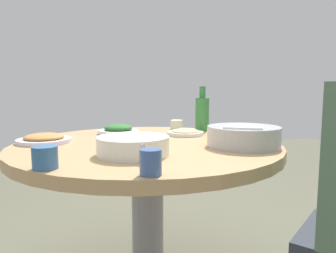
{
  "coord_description": "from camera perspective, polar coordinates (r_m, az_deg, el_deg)",
  "views": [
    {
      "loc": [
        -0.23,
        -1.38,
        0.98
      ],
      "look_at": [
        0.07,
        -0.11,
        0.83
      ],
      "focal_mm": 33.59,
      "sensor_mm": 36.0,
      "label": 1
    }
  ],
  "objects": [
    {
      "name": "tea_cup_side",
      "position": [
        1.87,
        1.58,
        0.32
      ],
      "size": [
        0.07,
        0.07,
        0.06
      ],
      "primitive_type": "cylinder",
      "color": "silver",
      "rests_on": "round_dining_table"
    },
    {
      "name": "soup_bowl",
      "position": [
        1.16,
        -6.34,
        -3.58
      ],
      "size": [
        0.27,
        0.29,
        0.07
      ],
      "color": "silver",
      "rests_on": "round_dining_table"
    },
    {
      "name": "dish_greens",
      "position": [
        1.72,
        -8.99,
        -0.6
      ],
      "size": [
        0.22,
        0.22,
        0.05
      ],
      "color": "silver",
      "rests_on": "round_dining_table"
    },
    {
      "name": "rice_bowl",
      "position": [
        1.35,
        13.52,
        -1.68
      ],
      "size": [
        0.3,
        0.3,
        0.09
      ],
      "color": "#B2B5BA",
      "rests_on": "round_dining_table"
    },
    {
      "name": "dish_noodles",
      "position": [
        1.65,
        3.13,
        -1.07
      ],
      "size": [
        0.19,
        0.19,
        0.03
      ],
      "color": "silver",
      "rests_on": "round_dining_table"
    },
    {
      "name": "tea_cup_near",
      "position": [
        1.02,
        -21.42,
        -5.27
      ],
      "size": [
        0.08,
        0.08,
        0.07
      ],
      "primitive_type": "cylinder",
      "color": "#336092",
      "rests_on": "round_dining_table"
    },
    {
      "name": "dish_tofu_braise",
      "position": [
        1.52,
        -21.56,
        -2.08
      ],
      "size": [
        0.24,
        0.24,
        0.04
      ],
      "color": "silver",
      "rests_on": "round_dining_table"
    },
    {
      "name": "green_bottle",
      "position": [
        1.83,
        6.22,
        2.47
      ],
      "size": [
        0.08,
        0.08,
        0.25
      ],
      "color": "#327B39",
      "rests_on": "round_dining_table"
    },
    {
      "name": "tea_cup_far",
      "position": [
        0.88,
        -3.17,
        -6.5
      ],
      "size": [
        0.06,
        0.06,
        0.07
      ],
      "primitive_type": "cylinder",
      "color": "#3C5A93",
      "rests_on": "round_dining_table"
    },
    {
      "name": "round_dining_table",
      "position": [
        1.45,
        -3.78,
        -7.62
      ],
      "size": [
        1.18,
        1.18,
        0.74
      ],
      "color": "#99999E",
      "rests_on": "ground"
    }
  ]
}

